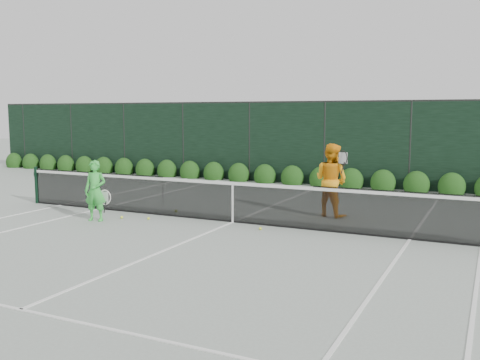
% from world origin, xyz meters
% --- Properties ---
extents(ground, '(80.00, 80.00, 0.00)m').
position_xyz_m(ground, '(0.00, 0.00, 0.00)').
color(ground, gray).
rests_on(ground, ground).
extents(tennis_net, '(12.90, 0.10, 1.07)m').
position_xyz_m(tennis_net, '(-0.02, 0.00, 0.53)').
color(tennis_net, black).
rests_on(tennis_net, ground).
extents(player_woman, '(0.65, 0.47, 1.49)m').
position_xyz_m(player_woman, '(-3.11, -1.27, 0.74)').
color(player_woman, green).
rests_on(player_woman, ground).
extents(player_man, '(1.09, 0.96, 1.86)m').
position_xyz_m(player_man, '(1.90, 1.79, 0.93)').
color(player_man, '#FFA215').
rests_on(player_man, ground).
extents(court_lines, '(11.03, 23.83, 0.01)m').
position_xyz_m(court_lines, '(0.00, 0.00, 0.01)').
color(court_lines, white).
rests_on(court_lines, ground).
extents(windscreen_fence, '(32.00, 21.07, 3.06)m').
position_xyz_m(windscreen_fence, '(0.00, -2.71, 1.51)').
color(windscreen_fence, black).
rests_on(windscreen_fence, ground).
extents(hedge_row, '(31.66, 0.65, 0.94)m').
position_xyz_m(hedge_row, '(-0.00, 7.15, 0.23)').
color(hedge_row, '#123A0F').
rests_on(hedge_row, ground).
extents(tennis_balls, '(3.71, 1.40, 0.07)m').
position_xyz_m(tennis_balls, '(-1.44, -0.34, 0.03)').
color(tennis_balls, '#DCEA34').
rests_on(tennis_balls, ground).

